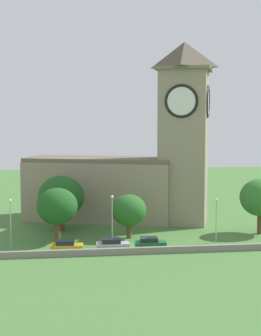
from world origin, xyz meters
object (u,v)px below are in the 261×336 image
object	(u,v)px
car_yellow	(67,246)
streetlamp_central	(216,213)
tree_by_tower	(57,206)
tree_riverside_east	(129,210)
tree_churchyard	(61,197)
car_green	(150,243)
church	(133,166)
streetlamp_west_end	(10,215)
tree_riverside_west	(261,198)
car_silver	(112,244)
streetlamp_west_mid	(112,213)

from	to	relation	value
car_yellow	streetlamp_central	size ratio (longest dim) A/B	0.69
car_yellow	tree_by_tower	size ratio (longest dim) A/B	0.56
tree_riverside_east	tree_churchyard	distance (m)	12.47
tree_churchyard	car_green	bearing A→B (deg)	-47.26
church	tree_churchyard	bearing A→B (deg)	-151.84
streetlamp_west_end	church	bearing A→B (deg)	41.54
car_green	tree_riverside_east	world-z (taller)	tree_riverside_east
car_green	tree_churchyard	size ratio (longest dim) A/B	0.50
streetlamp_west_end	tree_riverside_west	bearing A→B (deg)	6.44
car_yellow	car_green	xyz separation A→B (m)	(11.81, 0.36, -0.02)
streetlamp_central	tree_churchyard	size ratio (longest dim) A/B	0.73
car_yellow	streetlamp_west_end	world-z (taller)	streetlamp_west_end
car_green	tree_by_tower	xyz separation A→B (m)	(-13.08, 5.30, 4.63)
car_silver	tree_riverside_east	size ratio (longest dim) A/B	0.68
church	streetlamp_west_mid	world-z (taller)	church
car_green	tree_by_tower	distance (m)	14.86
church	streetlamp_west_end	xyz separation A→B (m)	(-20.06, -17.77, -5.21)
streetlamp_central	tree_riverside_east	bearing A→B (deg)	159.76
car_silver	streetlamp_west_end	distance (m)	15.10
car_yellow	tree_by_tower	bearing A→B (deg)	102.70
church	streetlamp_west_mid	bearing A→B (deg)	-106.76
tree_riverside_east	tree_by_tower	xyz separation A→B (m)	(-10.93, -1.49, 1.10)
streetlamp_west_end	car_yellow	bearing A→B (deg)	-21.45
tree_churchyard	car_silver	bearing A→B (deg)	-63.28
car_green	streetlamp_west_mid	xyz separation A→B (m)	(-5.23, 1.80, 4.13)
church	streetlamp_central	world-z (taller)	church
streetlamp_west_mid	streetlamp_central	size ratio (longest dim) A/B	1.13
church	tree_riverside_east	bearing A→B (deg)	-100.53
car_silver	tree_by_tower	bearing A→B (deg)	142.62
tree_by_tower	tree_riverside_east	bearing A→B (deg)	7.75
tree_churchyard	tree_riverside_west	bearing A→B (deg)	-11.54
streetlamp_central	tree_riverside_east	distance (m)	13.33
streetlamp_west_mid	tree_by_tower	distance (m)	8.61
car_silver	streetlamp_central	bearing A→B (deg)	9.79
car_silver	car_yellow	bearing A→B (deg)	178.29
streetlamp_west_mid	tree_churchyard	bearing A→B (deg)	121.84
car_green	streetlamp_west_end	world-z (taller)	streetlamp_west_end
streetlamp_central	tree_by_tower	xyz separation A→B (m)	(-23.44, 3.12, 0.97)
car_green	tree_riverside_west	distance (m)	21.01
church	tree_by_tower	size ratio (longest dim) A/B	4.20
streetlamp_west_mid	tree_churchyard	distance (m)	13.87
church	streetlamp_west_mid	xyz separation A→B (m)	(-5.63, -18.69, -5.00)
tree_by_tower	tree_churchyard	size ratio (longest dim) A/B	0.91
car_yellow	streetlamp_central	xyz separation A→B (m)	(22.16, 2.53, 3.64)
church	tree_by_tower	xyz separation A→B (m)	(-13.48, -15.20, -4.50)
car_yellow	tree_riverside_west	world-z (taller)	tree_riverside_west
tree_riverside_west	streetlamp_central	bearing A→B (deg)	-150.68
streetlamp_central	tree_churchyard	world-z (taller)	tree_churchyard
streetlamp_central	tree_riverside_west	world-z (taller)	tree_riverside_west
tree_by_tower	tree_riverside_west	world-z (taller)	tree_riverside_west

